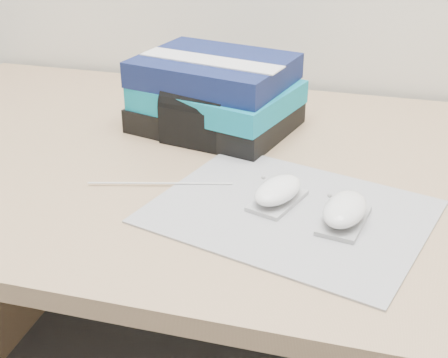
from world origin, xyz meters
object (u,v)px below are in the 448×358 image
(desk, at_px, (292,266))
(mouse_rear, at_px, (278,192))
(book_stack, at_px, (216,94))
(mouse_front, at_px, (345,211))
(pouch, at_px, (199,114))

(desk, xyz_separation_m, mouse_rear, (-0.00, -0.19, 0.26))
(desk, height_order, mouse_rear, mouse_rear)
(mouse_rear, bearing_deg, book_stack, 122.98)
(mouse_rear, relative_size, book_stack, 0.34)
(mouse_front, height_order, pouch, pouch)
(mouse_rear, xyz_separation_m, mouse_front, (0.10, -0.03, 0.00))
(desk, distance_m, mouse_rear, 0.32)
(mouse_rear, bearing_deg, mouse_front, -17.71)
(desk, xyz_separation_m, book_stack, (-0.17, 0.07, 0.30))
(book_stack, bearing_deg, pouch, -98.54)
(desk, relative_size, mouse_rear, 14.63)
(mouse_front, bearing_deg, desk, 114.15)
(desk, distance_m, mouse_front, 0.35)
(pouch, bearing_deg, mouse_rear, -46.86)
(mouse_rear, relative_size, mouse_front, 1.01)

